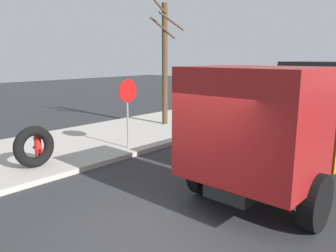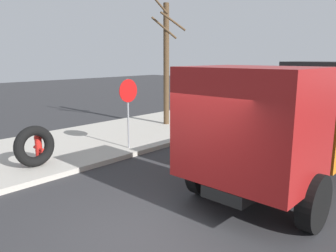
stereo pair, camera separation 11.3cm
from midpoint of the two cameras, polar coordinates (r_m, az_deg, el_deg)
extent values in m
plane|color=#2D2D30|center=(6.32, -1.63, -18.45)|extent=(80.00, 80.00, 0.00)
cube|color=#ADA89E|center=(11.43, -26.15, -5.26)|extent=(36.00, 5.00, 0.15)
cylinder|color=red|center=(10.37, -21.62, -4.11)|extent=(0.20, 0.20, 0.69)
sphere|color=red|center=(10.27, -21.78, -1.95)|extent=(0.23, 0.23, 0.23)
cylinder|color=red|center=(10.20, -21.20, -3.86)|extent=(0.09, 0.16, 0.09)
cylinder|color=red|center=(10.50, -22.09, -3.48)|extent=(0.09, 0.16, 0.09)
cylinder|color=red|center=(10.22, -21.17, -4.31)|extent=(0.11, 0.16, 0.11)
torus|color=black|center=(9.99, -22.27, -3.30)|extent=(1.17, 0.34, 1.18)
cylinder|color=gray|center=(11.18, -7.24, 2.03)|extent=(0.06, 0.06, 2.32)
cylinder|color=red|center=(11.05, -7.21, 6.01)|extent=(0.76, 0.02, 0.76)
cube|color=orange|center=(10.07, 23.64, 1.72)|extent=(4.82, 2.54, 1.60)
cube|color=maroon|center=(6.75, 13.86, 0.47)|extent=(2.02, 2.52, 2.20)
cube|color=black|center=(9.26, 20.95, -4.79)|extent=(7.01, 0.96, 0.24)
cylinder|color=black|center=(6.85, 23.52, -11.85)|extent=(1.10, 0.31, 1.10)
cylinder|color=black|center=(7.91, 6.05, -7.74)|extent=(1.10, 0.31, 1.10)
cylinder|color=black|center=(11.80, 19.40, -1.82)|extent=(1.10, 0.31, 1.10)
cube|color=black|center=(15.22, 23.74, 5.92)|extent=(2.10, 2.58, 2.20)
cube|color=black|center=(17.71, 26.27, 2.37)|extent=(7.03, 1.18, 0.24)
cylinder|color=black|center=(16.05, 19.43, 1.62)|extent=(1.11, 0.34, 1.10)
cylinder|color=black|center=(20.28, 24.92, 3.18)|extent=(1.11, 0.34, 1.10)
cylinder|color=#4C3823|center=(15.13, -0.77, 10.35)|extent=(0.25, 0.25, 5.33)
cylinder|color=#4C3823|center=(14.95, -2.00, 20.20)|extent=(0.12, 0.96, 0.90)
cylinder|color=#4C3823|center=(14.68, 0.41, 17.51)|extent=(1.21, 0.46, 0.75)
cylinder|color=#4C3823|center=(14.66, -1.16, 16.48)|extent=(0.67, 0.98, 0.94)
camera|label=1|loc=(0.06, -90.33, -0.07)|focal=35.54mm
camera|label=2|loc=(0.06, 89.67, 0.07)|focal=35.54mm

